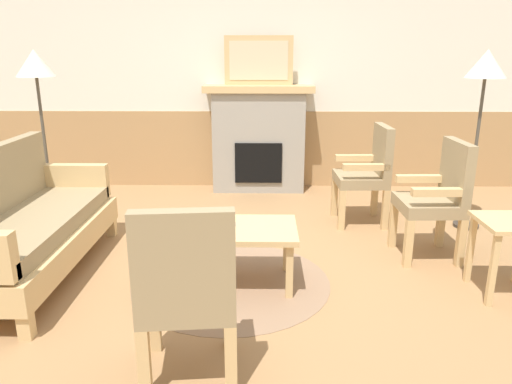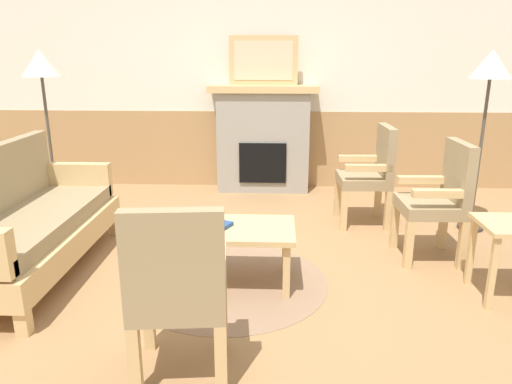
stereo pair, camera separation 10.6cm
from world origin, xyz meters
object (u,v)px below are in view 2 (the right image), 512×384
at_px(fireplace, 263,138).
at_px(floor_lamp_by_couch, 42,74).
at_px(couch, 29,225).
at_px(coffee_table, 229,234).
at_px(framed_picture, 263,61).
at_px(armchair_near_fireplace, 440,196).
at_px(armchair_by_window_left, 371,171).
at_px(floor_lamp_by_chairs, 490,76).
at_px(side_table, 511,239).
at_px(armchair_front_left, 178,286).
at_px(book_on_table, 218,224).

xyz_separation_m(fireplace, floor_lamp_by_couch, (-2.10, -1.15, 0.80)).
distance_m(couch, coffee_table, 1.54).
bearing_deg(floor_lamp_by_couch, framed_picture, 28.65).
bearing_deg(armchair_near_fireplace, framed_picture, 126.53).
bearing_deg(floor_lamp_by_couch, armchair_by_window_left, -0.66).
relative_size(couch, armchair_near_fireplace, 1.84).
bearing_deg(floor_lamp_by_chairs, side_table, -102.01).
height_order(framed_picture, floor_lamp_by_chairs, framed_picture).
bearing_deg(floor_lamp_by_couch, fireplace, 28.65).
relative_size(side_table, floor_lamp_by_couch, 0.33).
distance_m(framed_picture, coffee_table, 2.79).
relative_size(couch, armchair_front_left, 1.84).
bearing_deg(armchair_by_window_left, book_on_table, -135.06).
relative_size(armchair_by_window_left, side_table, 1.78).
xyz_separation_m(couch, floor_lamp_by_chairs, (3.77, 1.13, 1.05)).
height_order(couch, armchair_by_window_left, same).
distance_m(couch, armchair_near_fireplace, 3.23).
distance_m(armchair_near_fireplace, side_table, 0.72).
distance_m(armchair_by_window_left, floor_lamp_by_chairs, 1.34).
height_order(armchair_near_fireplace, floor_lamp_by_chairs, floor_lamp_by_chairs).
height_order(fireplace, armchair_near_fireplace, fireplace).
height_order(side_table, floor_lamp_by_couch, floor_lamp_by_couch).
xyz_separation_m(couch, coffee_table, (1.53, -0.10, -0.01)).
bearing_deg(armchair_front_left, fireplace, 84.99).
bearing_deg(side_table, armchair_by_window_left, 114.70).
bearing_deg(armchair_near_fireplace, armchair_by_window_left, 115.67).
relative_size(coffee_table, side_table, 1.75).
bearing_deg(armchair_front_left, framed_picture, 84.99).
bearing_deg(coffee_table, framed_picture, 86.00).
distance_m(couch, book_on_table, 1.46).
distance_m(armchair_front_left, floor_lamp_by_chairs, 3.46).
bearing_deg(armchair_front_left, armchair_by_window_left, 60.12).
relative_size(fireplace, couch, 0.72).
distance_m(framed_picture, floor_lamp_by_chairs, 2.44).
bearing_deg(side_table, floor_lamp_by_couch, 158.61).
relative_size(book_on_table, floor_lamp_by_chairs, 0.11).
bearing_deg(coffee_table, armchair_front_left, -97.30).
xyz_separation_m(coffee_table, side_table, (1.95, -0.13, 0.05)).
height_order(coffee_table, armchair_by_window_left, armchair_by_window_left).
relative_size(floor_lamp_by_couch, floor_lamp_by_chairs, 1.00).
height_order(fireplace, framed_picture, framed_picture).
distance_m(framed_picture, side_table, 3.39).
height_order(framed_picture, armchair_near_fireplace, framed_picture).
relative_size(couch, side_table, 3.27).
bearing_deg(couch, coffee_table, -3.57).
distance_m(coffee_table, armchair_by_window_left, 1.85).
relative_size(armchair_by_window_left, armchair_front_left, 1.00).
bearing_deg(fireplace, coffee_table, -94.00).
height_order(framed_picture, coffee_table, framed_picture).
distance_m(side_table, floor_lamp_by_chairs, 1.72).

